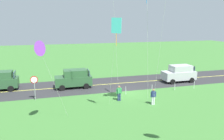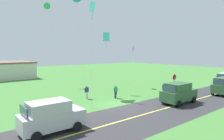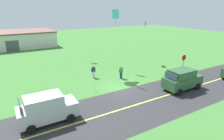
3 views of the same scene
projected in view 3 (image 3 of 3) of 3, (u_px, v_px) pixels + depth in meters
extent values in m
cube|color=#3D7533|center=(122.00, 88.00, 21.14)|extent=(120.00, 120.00, 0.10)
cube|color=#2D2D30|center=(146.00, 102.00, 17.85)|extent=(120.00, 7.00, 0.00)
cube|color=#E5E04C|center=(146.00, 102.00, 17.85)|extent=(120.00, 0.16, 0.00)
cube|color=#2D5633|center=(182.00, 81.00, 20.43)|extent=(4.40, 1.90, 1.10)
cube|color=#2D5633|center=(182.00, 73.00, 20.01)|extent=(2.73, 1.75, 0.80)
cube|color=#334756|center=(189.00, 72.00, 20.53)|extent=(0.10, 1.62, 0.64)
cube|color=#334756|center=(171.00, 76.00, 19.23)|extent=(0.10, 1.62, 0.60)
cylinder|color=black|center=(184.00, 81.00, 22.06)|extent=(0.68, 0.22, 0.68)
cylinder|color=black|center=(198.00, 86.00, 20.51)|extent=(0.68, 0.22, 0.68)
cylinder|color=black|center=(166.00, 86.00, 20.69)|extent=(0.68, 0.22, 0.68)
cylinder|color=black|center=(180.00, 92.00, 19.14)|extent=(0.68, 0.22, 0.68)
cube|color=#B7B7BC|center=(48.00, 111.00, 14.54)|extent=(4.40, 1.90, 1.10)
cube|color=#B7B7BC|center=(43.00, 101.00, 14.12)|extent=(2.73, 1.75, 0.80)
cube|color=#334756|center=(58.00, 98.00, 14.64)|extent=(0.10, 1.62, 0.64)
cube|color=#334756|center=(20.00, 106.00, 13.34)|extent=(0.10, 1.62, 0.60)
cylinder|color=black|center=(63.00, 107.00, 16.18)|extent=(0.68, 0.22, 0.68)
cylinder|color=black|center=(71.00, 118.00, 14.62)|extent=(0.68, 0.22, 0.68)
cylinder|color=black|center=(27.00, 117.00, 14.80)|extent=(0.68, 0.22, 0.68)
cylinder|color=black|center=(31.00, 129.00, 13.25)|extent=(0.68, 0.22, 0.68)
cylinder|color=black|center=(223.00, 76.00, 23.75)|extent=(0.68, 0.22, 0.68)
cylinder|color=gray|center=(183.00, 66.00, 25.34)|extent=(0.08, 0.08, 2.10)
cylinder|color=red|center=(184.00, 58.00, 24.99)|extent=(0.76, 0.04, 0.76)
cylinder|color=white|center=(184.00, 58.00, 25.01)|extent=(0.62, 0.01, 0.62)
cylinder|color=navy|center=(120.00, 75.00, 23.61)|extent=(0.16, 0.16, 0.82)
cylinder|color=navy|center=(122.00, 75.00, 23.69)|extent=(0.16, 0.16, 0.82)
cube|color=#338C4C|center=(121.00, 70.00, 23.43)|extent=(0.36, 0.22, 0.56)
cylinder|color=#338C4C|center=(119.00, 71.00, 23.33)|extent=(0.10, 0.10, 0.52)
cylinder|color=#338C4C|center=(123.00, 70.00, 23.56)|extent=(0.10, 0.10, 0.52)
sphere|color=#9E704C|center=(121.00, 67.00, 23.31)|extent=(0.22, 0.22, 0.22)
cylinder|color=silver|center=(93.00, 75.00, 23.84)|extent=(0.16, 0.16, 0.82)
cylinder|color=silver|center=(94.00, 75.00, 23.93)|extent=(0.16, 0.16, 0.82)
cube|color=navy|center=(93.00, 69.00, 23.67)|extent=(0.36, 0.22, 0.56)
cylinder|color=navy|center=(92.00, 70.00, 23.57)|extent=(0.10, 0.10, 0.52)
cylinder|color=navy|center=(95.00, 70.00, 23.80)|extent=(0.10, 0.10, 0.52)
sphere|color=#9E704C|center=(93.00, 66.00, 23.54)|extent=(0.22, 0.22, 0.22)
cylinder|color=silver|center=(122.00, 10.00, 22.90)|extent=(1.92, 3.04, 16.41)
cylinder|color=silver|center=(89.00, 25.00, 23.58)|extent=(0.72, 3.41, 12.71)
cylinder|color=silver|center=(121.00, 44.00, 25.14)|extent=(0.19, 3.02, 7.66)
cube|color=#4CD8D8|center=(115.00, 14.00, 25.21)|extent=(0.64, 0.72, 1.22)
cylinder|color=orange|center=(115.00, 21.00, 25.49)|extent=(0.04, 0.04, 1.40)
cylinder|color=silver|center=(98.00, 33.00, 22.70)|extent=(1.02, 1.18, 11.06)
cylinder|color=silver|center=(70.00, 19.00, 33.46)|extent=(2.13, 0.98, 13.27)
cylinder|color=silver|center=(144.00, 45.00, 28.67)|extent=(1.92, 2.14, 6.12)
cone|color=purple|center=(146.00, 24.00, 29.03)|extent=(0.94, 1.01, 1.11)
cube|color=beige|center=(11.00, 40.00, 41.96)|extent=(18.00, 10.00, 3.20)
cube|color=brown|center=(9.00, 32.00, 41.42)|extent=(18.36, 10.20, 0.30)
cube|color=#4C4C51|center=(13.00, 46.00, 38.07)|extent=(2.40, 0.12, 2.20)
cylinder|color=silver|center=(39.00, 99.00, 17.38)|extent=(0.05, 0.05, 0.90)
cylinder|color=silver|center=(67.00, 93.00, 18.65)|extent=(0.05, 0.05, 0.90)
cylinder|color=silver|center=(94.00, 87.00, 20.06)|extent=(0.05, 0.05, 0.90)
cylinder|color=silver|center=(120.00, 81.00, 21.59)|extent=(0.05, 0.05, 0.90)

